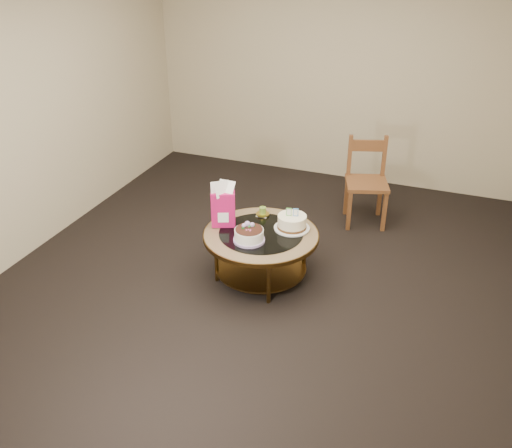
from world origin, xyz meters
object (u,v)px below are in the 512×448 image
at_px(dining_chair, 366,181).
at_px(cream_cake, 292,222).
at_px(coffee_table, 261,241).
at_px(gift_bag, 223,204).
at_px(decorated_cake, 249,235).

bearing_deg(dining_chair, cream_cake, -126.06).
relative_size(coffee_table, dining_chair, 1.12).
bearing_deg(dining_chair, gift_bag, -143.30).
xyz_separation_m(coffee_table, cream_cake, (0.23, 0.17, 0.14)).
height_order(decorated_cake, dining_chair, dining_chair).
relative_size(gift_bag, dining_chair, 0.46).
distance_m(coffee_table, dining_chair, 1.56).
bearing_deg(decorated_cake, cream_cake, 50.84).
bearing_deg(decorated_cake, gift_bag, 150.06).
distance_m(decorated_cake, dining_chair, 1.73).
relative_size(cream_cake, gift_bag, 0.76).
height_order(decorated_cake, cream_cake, cream_cake).
xyz_separation_m(coffee_table, dining_chair, (0.64, 1.42, 0.08)).
xyz_separation_m(coffee_table, decorated_cake, (-0.05, -0.17, 0.13)).
relative_size(decorated_cake, gift_bag, 0.65).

